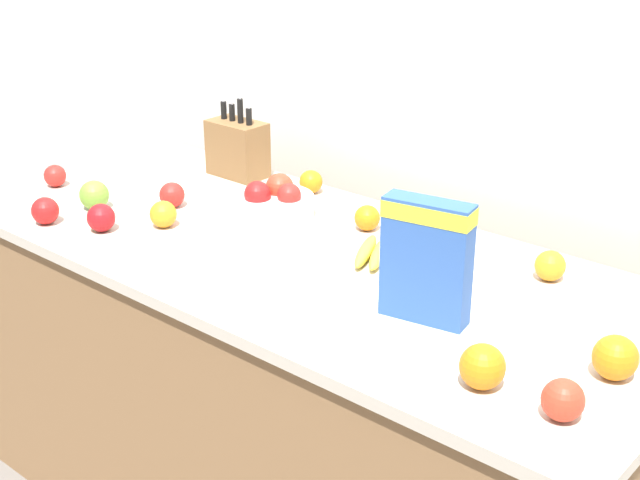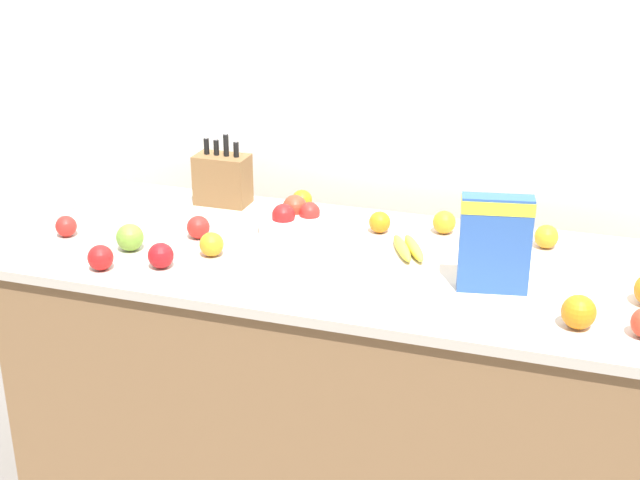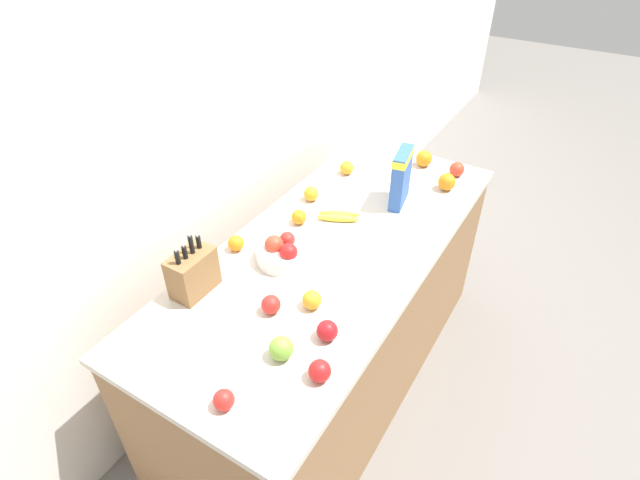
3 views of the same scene
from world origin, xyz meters
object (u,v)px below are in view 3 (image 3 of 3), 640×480
fruit_bowl (283,252)px  banana_bunch (339,216)px  apple_by_knife_block (457,169)px  orange_front_left (447,182)px  cereal_box (401,176)px  orange_back_center (311,194)px  apple_near_bananas (327,331)px  orange_mid_left (236,243)px  apple_rear (271,305)px  apple_front (281,348)px  knife_block (193,272)px  orange_near_bowl (312,300)px  orange_by_cereal (347,168)px  apple_rightmost (224,400)px  apple_middle (320,371)px  orange_front_right (299,217)px  orange_front_center (424,159)px

fruit_bowl → banana_bunch: size_ratio=1.11×
apple_by_knife_block → orange_front_left: size_ratio=0.88×
cereal_box → orange_back_center: bearing=108.0°
fruit_bowl → orange_front_left: bearing=-23.1°
apple_near_bananas → apple_by_knife_block: bearing=-0.1°
orange_front_left → orange_back_center: bearing=129.8°
cereal_box → orange_mid_left: 0.82m
apple_rear → apple_front: 0.21m
knife_block → apple_front: 0.48m
banana_bunch → orange_mid_left: size_ratio=2.93×
cereal_box → orange_near_bowl: cereal_box is taller
orange_by_cereal → orange_mid_left: bearing=174.1°
apple_rightmost → fruit_bowl: bearing=20.4°
apple_rear → orange_back_center: size_ratio=0.98×
apple_rear → orange_near_bowl: 0.15m
fruit_bowl → apple_front: 0.51m
apple_near_bananas → orange_mid_left: apple_near_bananas is taller
apple_middle → apple_rightmost: apple_middle is taller
banana_bunch → knife_block: bearing=161.9°
apple_rear → apple_by_knife_block: apple_by_knife_block is taller
cereal_box → apple_near_bananas: size_ratio=3.59×
apple_front → orange_by_cereal: apple_front is taller
apple_rear → orange_front_right: apple_rear is taller
apple_middle → orange_near_bowl: (0.26, 0.19, -0.00)m
apple_rear → orange_front_center: orange_front_center is taller
apple_rear → orange_front_left: (1.15, -0.24, 0.01)m
cereal_box → apple_middle: size_ratio=3.64×
orange_front_right → cereal_box: bearing=-38.3°
cereal_box → orange_by_cereal: bearing=61.4°
orange_front_center → orange_by_cereal: size_ratio=1.20×
apple_middle → orange_by_cereal: 1.31m
apple_rightmost → orange_front_left: bearing=-4.8°
apple_near_bananas → orange_mid_left: (0.22, 0.58, -0.00)m
orange_mid_left → orange_front_right: 0.32m
cereal_box → orange_front_center: bearing=-5.4°
apple_front → orange_back_center: apple_front is taller
cereal_box → orange_front_center: size_ratio=3.09×
apple_rightmost → orange_back_center: orange_back_center is taller
orange_front_right → apple_near_bananas: bearing=-138.8°
cereal_box → orange_front_center: 0.42m
knife_block → apple_near_bananas: size_ratio=3.72×
orange_by_cereal → apple_front: bearing=-160.9°
apple_rightmost → orange_by_cereal: orange_by_cereal is taller
apple_middle → apple_by_knife_block: size_ratio=0.96×
orange_by_cereal → apple_near_bananas: bearing=-154.4°
orange_back_center → orange_front_left: bearing=-50.2°
orange_near_bowl → knife_block: bearing=109.6°
knife_block → apple_rear: (0.06, -0.31, -0.05)m
cereal_box → orange_mid_left: bearing=137.6°
apple_middle → orange_mid_left: 0.75m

